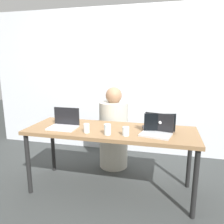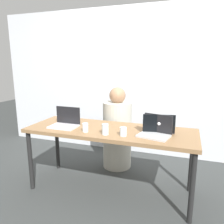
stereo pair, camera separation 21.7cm
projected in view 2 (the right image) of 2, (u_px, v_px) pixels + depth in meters
name	position (u px, v px, depth m)	size (l,w,h in m)	color
ground_plane	(110.00, 189.00, 2.59)	(12.00, 12.00, 0.00)	#333635
back_wall	(136.00, 82.00, 3.51)	(4.87, 0.10, 2.33)	silver
desk	(110.00, 135.00, 2.44)	(1.87, 0.66, 0.75)	olive
person_at_center	(117.00, 132.00, 3.08)	(0.43, 0.43, 1.15)	#B6B3A4
laptop_back_right	(158.00, 128.00, 2.32)	(0.36, 0.27, 0.20)	#3C373A
laptop_front_left	(65.00, 122.00, 2.52)	(0.31, 0.26, 0.22)	silver
laptop_front_right	(155.00, 131.00, 2.19)	(0.34, 0.28, 0.21)	#B5B7BB
water_glass_center	(105.00, 130.00, 2.23)	(0.07, 0.07, 0.11)	silver
water_glass_right	(123.00, 132.00, 2.19)	(0.07, 0.07, 0.09)	silver
water_glass_left	(85.00, 128.00, 2.32)	(0.06, 0.06, 0.09)	white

